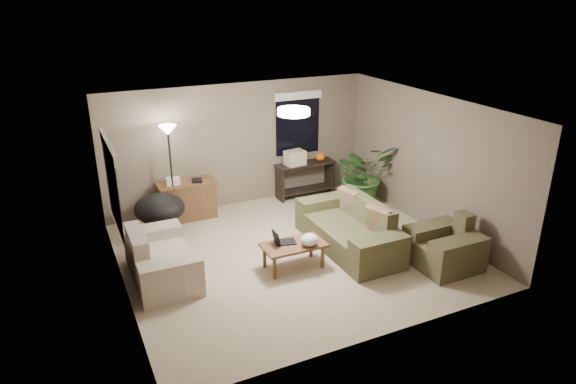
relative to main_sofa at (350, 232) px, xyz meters
name	(u,v)px	position (x,y,z in m)	size (l,w,h in m)	color
room_shell	(293,185)	(-0.99, 0.21, 0.96)	(5.50, 5.50, 5.50)	tan
main_sofa	(350,232)	(0.00, 0.00, 0.00)	(0.95, 2.20, 0.85)	#4B492D
throw_pillows	(364,210)	(0.26, 0.00, 0.36)	(0.37, 1.40, 0.47)	#8C7251
loveseat	(160,261)	(-3.20, 0.35, 0.00)	(0.90, 1.60, 0.85)	beige
armchair	(445,248)	(1.05, -1.18, 0.00)	(0.95, 1.00, 0.85)	#4D482E
coffee_table	(294,247)	(-1.19, -0.22, 0.06)	(1.00, 0.55, 0.42)	brown
laptop	(281,240)	(-1.36, -0.12, 0.19)	(0.38, 0.29, 0.24)	black
plastic_bag	(309,240)	(-0.99, -0.37, 0.22)	(0.28, 0.25, 0.19)	white
desk	(188,200)	(-2.22, 2.39, 0.08)	(1.10, 0.50, 0.75)	brown
desk_papers	(178,181)	(-2.37, 2.38, 0.51)	(0.69, 0.28, 0.12)	silver
console_table	(305,177)	(0.38, 2.45, 0.14)	(1.30, 0.40, 0.75)	black
pumpkin	(320,157)	(0.73, 2.45, 0.55)	(0.23, 0.23, 0.19)	orange
cardboard_box	(295,158)	(0.13, 2.45, 0.61)	(0.40, 0.30, 0.30)	beige
papasan_chair	(160,213)	(-2.87, 1.81, 0.17)	(1.16, 1.16, 0.80)	black
floor_lamp	(169,142)	(-2.50, 2.30, 1.30)	(0.32, 0.32, 1.91)	black
ceiling_fixture	(294,112)	(-0.99, 0.21, 2.15)	(0.50, 0.50, 0.10)	white
houseplant	(362,181)	(1.23, 1.53, 0.22)	(1.18, 1.31, 1.02)	#2D5923
cat_scratching_post	(371,195)	(1.40, 1.45, -0.08)	(0.32, 0.32, 0.50)	tan
window_left	(110,172)	(-3.72, 0.51, 1.49)	(0.05, 1.56, 1.33)	black
window_back	(298,113)	(0.31, 2.68, 1.49)	(1.06, 0.05, 1.33)	black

